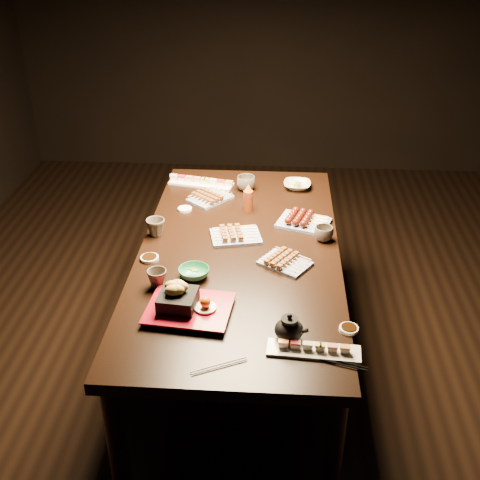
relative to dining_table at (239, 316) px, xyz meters
name	(u,v)px	position (x,y,z in m)	size (l,w,h in m)	color
ground	(235,340)	(-0.04, 0.28, -0.38)	(5.00, 5.00, 0.00)	black
dining_table	(239,316)	(0.00, 0.00, 0.00)	(0.90, 1.80, 0.75)	black
sushi_platter_near	(314,348)	(0.31, -0.69, 0.39)	(0.33, 0.09, 0.04)	white
sushi_platter_far	(201,181)	(-0.26, 0.69, 0.40)	(0.35, 0.10, 0.04)	white
yakitori_plate_center	(236,233)	(-0.02, 0.10, 0.40)	(0.23, 0.17, 0.06)	#828EB6
yakitori_plate_right	(285,260)	(0.21, -0.12, 0.40)	(0.20, 0.15, 0.05)	#828EB6
yakitori_plate_left	(210,195)	(-0.19, 0.50, 0.40)	(0.21, 0.15, 0.05)	#828EB6
tsukune_plate	(304,219)	(0.30, 0.26, 0.41)	(0.24, 0.18, 0.06)	#828EB6
edamame_bowl_green	(194,273)	(-0.17, -0.24, 0.40)	(0.13, 0.13, 0.04)	#309361
edamame_bowl_cream	(297,185)	(0.27, 0.68, 0.39)	(0.15, 0.15, 0.04)	beige
tempura_tray	(189,300)	(-0.16, -0.49, 0.43)	(0.32, 0.26, 0.12)	black
teacup_near_left	(157,278)	(-0.31, -0.32, 0.41)	(0.08, 0.08, 0.08)	#4F453C
teacup_mid_right	(324,234)	(0.38, 0.11, 0.41)	(0.09, 0.09, 0.07)	#4F453C
teacup_far_left	(156,227)	(-0.40, 0.11, 0.42)	(0.09, 0.09, 0.08)	#4F453C
teacup_far_right	(246,183)	(-0.01, 0.64, 0.41)	(0.10, 0.10, 0.08)	#4F453C
teapot	(289,327)	(0.22, -0.62, 0.43)	(0.12, 0.12, 0.10)	black
condiment_bottle	(248,197)	(0.02, 0.39, 0.45)	(0.05, 0.05, 0.15)	maroon
sauce_dish_west	(150,258)	(-0.39, -0.12, 0.38)	(0.08, 0.08, 0.01)	white
sauce_dish_east	(319,221)	(0.37, 0.29, 0.38)	(0.09, 0.09, 0.02)	white
sauce_dish_se	(349,329)	(0.44, -0.56, 0.38)	(0.07, 0.07, 0.01)	white
sauce_dish_nw	(185,209)	(-0.30, 0.37, 0.38)	(0.07, 0.07, 0.01)	white
chopsticks_near	(219,366)	(-0.02, -0.79, 0.38)	(0.20, 0.02, 0.01)	black
chopsticks_se	(333,362)	(0.37, -0.74, 0.38)	(0.24, 0.02, 0.01)	black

